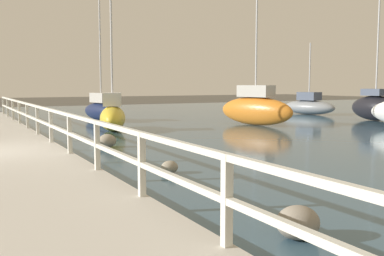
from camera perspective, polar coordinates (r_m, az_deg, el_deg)
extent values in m
cube|color=silver|center=(4.92, 4.44, -9.13)|extent=(0.10, 0.10, 1.03)
cube|color=silver|center=(7.11, -6.40, -4.58)|extent=(0.10, 0.10, 1.03)
cube|color=silver|center=(9.44, -11.96, -2.14)|extent=(0.10, 0.10, 1.03)
cube|color=silver|center=(11.84, -15.28, -0.67)|extent=(0.10, 0.10, 1.03)
cube|color=silver|center=(14.27, -17.48, 0.30)|extent=(0.10, 0.10, 1.03)
cube|color=silver|center=(16.72, -19.03, 0.99)|extent=(0.10, 0.10, 1.03)
cube|color=silver|center=(19.19, -20.19, 1.51)|extent=(0.10, 0.10, 1.03)
cube|color=silver|center=(21.65, -21.08, 1.90)|extent=(0.10, 0.10, 1.03)
cube|color=silver|center=(24.13, -21.79, 2.21)|extent=(0.10, 0.10, 1.03)
cube|color=silver|center=(26.60, -22.37, 2.47)|extent=(0.10, 0.10, 1.03)
cube|color=silver|center=(29.08, -22.85, 2.68)|extent=(0.10, 0.10, 1.03)
cube|color=silver|center=(13.02, -16.54, 1.93)|extent=(0.09, 32.50, 0.08)
cube|color=silver|center=(13.06, -16.48, -0.14)|extent=(0.09, 32.50, 0.08)
ellipsoid|color=gray|center=(6.20, 13.30, -11.59)|extent=(0.60, 0.54, 0.45)
ellipsoid|color=gray|center=(14.74, -10.70, -1.61)|extent=(0.58, 0.52, 0.44)
ellipsoid|color=gray|center=(10.32, -2.86, -4.98)|extent=(0.39, 0.35, 0.30)
ellipsoid|color=black|center=(27.18, 22.26, 2.35)|extent=(1.52, 3.29, 1.40)
cube|color=#4C566B|center=(27.15, 22.33, 4.23)|extent=(1.02, 1.38, 0.38)
cylinder|color=silver|center=(27.23, 22.53, 9.58)|extent=(0.09, 0.09, 5.46)
ellipsoid|color=gray|center=(31.29, 14.62, 2.56)|extent=(2.21, 4.11, 0.96)
cube|color=#4C566B|center=(31.26, 14.65, 3.93)|extent=(1.24, 1.55, 0.55)
cylinder|color=silver|center=(31.27, 14.73, 6.93)|extent=(0.09, 0.09, 3.82)
ellipsoid|color=orange|center=(22.58, 8.07, 2.15)|extent=(2.11, 4.59, 1.40)
cube|color=beige|center=(22.55, 8.10, 4.66)|extent=(1.18, 2.01, 0.58)
cylinder|color=silver|center=(22.66, 8.20, 11.40)|extent=(0.09, 0.09, 5.90)
ellipsoid|color=#192347|center=(25.48, -11.44, 2.04)|extent=(1.54, 3.96, 1.01)
cube|color=beige|center=(25.44, -11.47, 3.79)|extent=(0.91, 1.71, 0.54)
cylinder|color=silver|center=(25.50, -11.59, 9.72)|extent=(0.09, 0.09, 5.81)
ellipsoid|color=gold|center=(19.98, -10.04, 1.22)|extent=(2.18, 3.58, 1.08)
cube|color=silver|center=(19.94, -10.08, 3.60)|extent=(1.09, 1.27, 0.57)
cylinder|color=silver|center=(19.99, -10.19, 10.01)|extent=(0.09, 0.09, 5.04)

